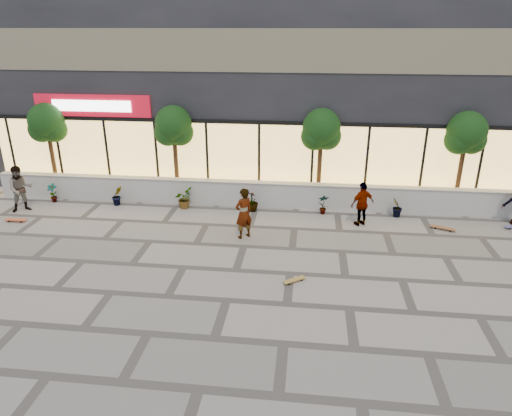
# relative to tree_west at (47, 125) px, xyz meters

# --- Properties ---
(ground) EXTENTS (80.00, 80.00, 0.00)m
(ground) POSITION_rel_tree_west_xyz_m (9.00, -7.70, -2.99)
(ground) COLOR #A99D93
(ground) RESTS_ON ground
(planter_wall) EXTENTS (22.00, 0.42, 1.04)m
(planter_wall) POSITION_rel_tree_west_xyz_m (9.00, -0.70, -2.46)
(planter_wall) COLOR silver
(planter_wall) RESTS_ON ground
(retail_building) EXTENTS (24.00, 9.17, 8.50)m
(retail_building) POSITION_rel_tree_west_xyz_m (9.00, 4.79, 1.26)
(retail_building) COLOR black
(retail_building) RESTS_ON ground
(shrub_a) EXTENTS (0.43, 0.29, 0.81)m
(shrub_a) POSITION_rel_tree_west_xyz_m (0.50, -1.25, -2.58)
(shrub_a) COLOR #173611
(shrub_a) RESTS_ON ground
(shrub_b) EXTENTS (0.57, 0.57, 0.81)m
(shrub_b) POSITION_rel_tree_west_xyz_m (3.30, -1.25, -2.58)
(shrub_b) COLOR #173611
(shrub_b) RESTS_ON ground
(shrub_c) EXTENTS (0.68, 0.77, 0.81)m
(shrub_c) POSITION_rel_tree_west_xyz_m (6.10, -1.25, -2.58)
(shrub_c) COLOR #173611
(shrub_c) RESTS_ON ground
(shrub_d) EXTENTS (0.64, 0.64, 0.81)m
(shrub_d) POSITION_rel_tree_west_xyz_m (8.90, -1.25, -2.58)
(shrub_d) COLOR #173611
(shrub_d) RESTS_ON ground
(shrub_e) EXTENTS (0.46, 0.35, 0.81)m
(shrub_e) POSITION_rel_tree_west_xyz_m (11.70, -1.25, -2.58)
(shrub_e) COLOR #173611
(shrub_e) RESTS_ON ground
(shrub_f) EXTENTS (0.55, 0.57, 0.81)m
(shrub_f) POSITION_rel_tree_west_xyz_m (14.50, -1.25, -2.58)
(shrub_f) COLOR #173611
(shrub_f) RESTS_ON ground
(tree_west) EXTENTS (1.60, 1.50, 3.92)m
(tree_west) POSITION_rel_tree_west_xyz_m (0.00, 0.00, 0.00)
(tree_west) COLOR #4B2C1A
(tree_west) RESTS_ON ground
(tree_midwest) EXTENTS (1.60, 1.50, 3.92)m
(tree_midwest) POSITION_rel_tree_west_xyz_m (5.50, 0.00, 0.00)
(tree_midwest) COLOR #4B2C1A
(tree_midwest) RESTS_ON ground
(tree_mideast) EXTENTS (1.60, 1.50, 3.92)m
(tree_mideast) POSITION_rel_tree_west_xyz_m (11.50, 0.00, 0.00)
(tree_mideast) COLOR #4B2C1A
(tree_mideast) RESTS_ON ground
(tree_east) EXTENTS (1.60, 1.50, 3.92)m
(tree_east) POSITION_rel_tree_west_xyz_m (17.00, 0.00, 0.00)
(tree_east) COLOR #4B2C1A
(tree_east) RESTS_ON ground
(skater_center) EXTENTS (0.78, 0.76, 1.81)m
(skater_center) POSITION_rel_tree_west_xyz_m (8.91, -3.73, -2.08)
(skater_center) COLOR white
(skater_center) RESTS_ON ground
(skater_left) EXTENTS (1.14, 1.09, 1.85)m
(skater_left) POSITION_rel_tree_west_xyz_m (-0.16, -2.31, -2.06)
(skater_left) COLOR tan
(skater_left) RESTS_ON ground
(skater_right_near) EXTENTS (1.05, 0.86, 1.67)m
(skater_right_near) POSITION_rel_tree_west_xyz_m (13.07, -2.16, -2.15)
(skater_right_near) COLOR silver
(skater_right_near) RESTS_ON ground
(skateboard_center) EXTENTS (0.68, 0.57, 0.09)m
(skateboard_center) POSITION_rel_tree_west_xyz_m (10.78, -6.54, -2.91)
(skateboard_center) COLOR olive
(skateboard_center) RESTS_ON ground
(skateboard_left) EXTENTS (0.82, 0.22, 0.10)m
(skateboard_left) POSITION_rel_tree_west_xyz_m (0.16, -3.39, -2.90)
(skateboard_left) COLOR #E1542A
(skateboard_left) RESTS_ON ground
(skateboard_right_near) EXTENTS (0.86, 0.52, 0.10)m
(skateboard_right_near) POSITION_rel_tree_west_xyz_m (16.00, -2.28, -2.90)
(skateboard_right_near) COLOR brown
(skateboard_right_near) RESTS_ON ground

